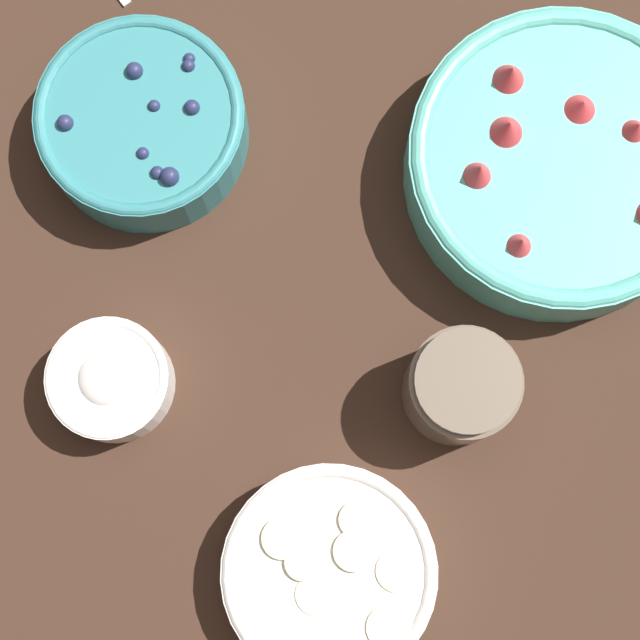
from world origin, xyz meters
TOP-DOWN VIEW (x-y plane):
  - ground_plane at (0.00, 0.00)m, footprint 4.00×4.00m
  - bowl_strawberries at (0.19, 0.21)m, footprint 0.26×0.26m
  - bowl_blueberries at (-0.10, 0.01)m, footprint 0.17×0.17m
  - bowl_bananas at (0.26, -0.16)m, footprint 0.17×0.17m
  - bowl_cream at (0.03, -0.16)m, footprint 0.10×0.10m
  - jar_chocolate at (0.24, 0.01)m, footprint 0.09×0.09m

SIDE VIEW (x-z plane):
  - ground_plane at x=0.00m, z-range 0.00..0.00m
  - bowl_bananas at x=0.26m, z-range 0.00..0.05m
  - bowl_cream at x=0.03m, z-range 0.00..0.05m
  - bowl_blueberries at x=-0.10m, z-range 0.00..0.07m
  - bowl_strawberries at x=0.19m, z-range 0.00..0.08m
  - jar_chocolate at x=0.24m, z-range 0.00..0.08m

